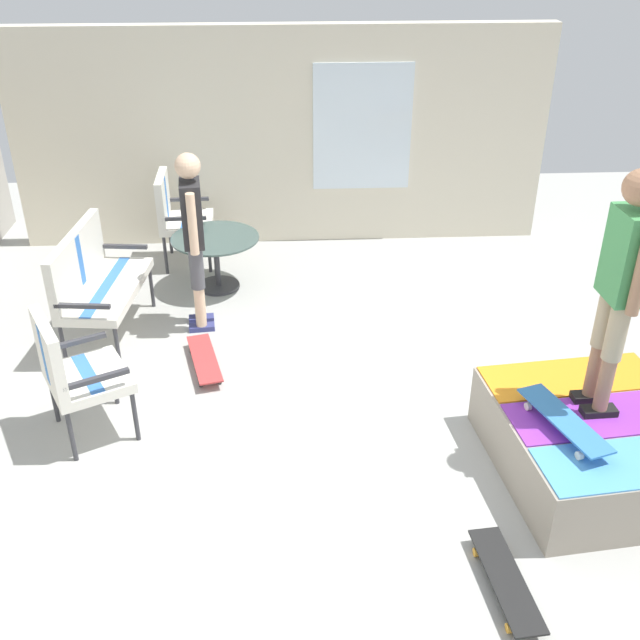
% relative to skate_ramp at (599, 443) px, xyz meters
% --- Properties ---
extents(ground_plane, '(12.00, 12.00, 0.10)m').
position_rel_skate_ramp_xyz_m(ground_plane, '(0.53, 1.67, -0.29)').
color(ground_plane, '#A8A8A3').
extents(house_facade, '(0.23, 6.00, 2.43)m').
position_rel_skate_ramp_xyz_m(house_facade, '(4.32, 2.16, 0.98)').
color(house_facade, beige).
rests_on(house_facade, ground_plane).
extents(skate_ramp, '(1.64, 2.10, 0.48)m').
position_rel_skate_ramp_xyz_m(skate_ramp, '(0.00, 0.00, 0.00)').
color(skate_ramp, gray).
rests_on(skate_ramp, ground_plane).
extents(patio_bench, '(1.30, 0.68, 1.02)m').
position_rel_skate_ramp_xyz_m(patio_bench, '(2.11, 3.91, 0.37)').
color(patio_bench, '#38383D').
rests_on(patio_bench, ground_plane).
extents(patio_chair_near_house, '(0.64, 0.57, 1.02)m').
position_rel_skate_ramp_xyz_m(patio_chair_near_house, '(3.68, 3.34, 0.37)').
color(patio_chair_near_house, '#38383D').
rests_on(patio_chair_near_house, ground_plane).
extents(patio_chair_by_wall, '(0.80, 0.77, 1.02)m').
position_rel_skate_ramp_xyz_m(patio_chair_by_wall, '(0.60, 3.75, 0.37)').
color(patio_chair_by_wall, '#38383D').
rests_on(patio_chair_by_wall, ground_plane).
extents(patio_table, '(0.90, 0.90, 0.57)m').
position_rel_skate_ramp_xyz_m(patio_table, '(3.04, 2.88, 0.16)').
color(patio_table, '#38383D').
rests_on(patio_table, ground_plane).
extents(person_watching, '(0.48, 0.27, 1.69)m').
position_rel_skate_ramp_xyz_m(person_watching, '(2.24, 2.99, 0.74)').
color(person_watching, navy).
rests_on(person_watching, ground_plane).
extents(person_skater, '(0.48, 0.25, 1.71)m').
position_rel_skate_ramp_xyz_m(person_skater, '(0.10, 0.05, 1.24)').
color(person_skater, black).
rests_on(person_skater, skate_ramp).
extents(skateboard_by_bench, '(0.82, 0.38, 0.10)m').
position_rel_skate_ramp_xyz_m(skateboard_by_bench, '(1.49, 2.90, -0.16)').
color(skateboard_by_bench, '#B23838').
rests_on(skateboard_by_bench, ground_plane).
extents(skateboard_spare, '(0.82, 0.27, 0.10)m').
position_rel_skate_ramp_xyz_m(skateboard_spare, '(-1.03, 0.93, -0.16)').
color(skateboard_spare, black).
rests_on(skateboard_spare, ground_plane).
extents(skateboard_on_ramp, '(0.82, 0.43, 0.10)m').
position_rel_skate_ramp_xyz_m(skateboard_on_ramp, '(-0.15, 0.36, 0.33)').
color(skateboard_on_ramp, '#3372B2').
rests_on(skateboard_on_ramp, skate_ramp).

